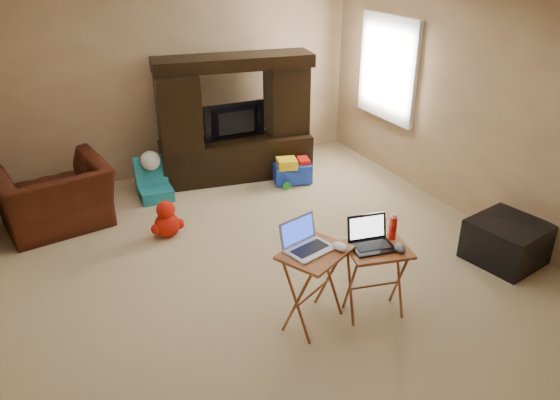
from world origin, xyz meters
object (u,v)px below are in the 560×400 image
television (237,123)px  water_bottle (393,228)px  entertainment_center (235,119)px  child_rocker (154,180)px  laptop_right (374,235)px  ottoman (507,241)px  mouse_right (400,248)px  laptop_left (310,238)px  tray_table_left (314,288)px  push_toy (293,170)px  recliner (55,197)px  plush_toy (167,219)px  mouse_left (340,247)px  tray_table_right (375,281)px

television → water_bottle: television is taller
television → entertainment_center: bearing=-88.9°
entertainment_center → water_bottle: entertainment_center is taller
child_rocker → laptop_right: (1.03, -3.06, 0.52)m
ottoman → mouse_right: 1.65m
laptop_left → mouse_right: 0.76m
television → tray_table_left: size_ratio=1.18×
push_toy → entertainment_center: bearing=152.1°
recliner → water_bottle: bearing=122.7°
entertainment_center → child_rocker: 1.30m
entertainment_center → recliner: 2.39m
recliner → mouse_right: 3.84m
laptop_right → water_bottle: bearing=24.7°
entertainment_center → tray_table_left: bearing=-91.5°
entertainment_center → push_toy: 1.00m
push_toy → tray_table_left: bearing=-100.0°
plush_toy → laptop_right: 2.46m
entertainment_center → laptop_right: (-0.13, -3.23, -0.04)m
television → plush_toy: 1.79m
television → mouse_left: bearing=83.2°
recliner → tray_table_right: (2.23, -2.89, -0.04)m
push_toy → laptop_right: bearing=-89.9°
recliner → mouse_right: bearing=120.0°
push_toy → mouse_left: 2.91m
tray_table_right → mouse_left: (-0.34, 0.05, 0.40)m
tray_table_left → mouse_left: mouse_left is taller
ottoman → laptop_left: 2.34m
laptop_left → laptop_right: 0.54m
tray_table_right → mouse_left: 0.53m
child_rocker → laptop_right: bearing=-68.2°
mouse_left → mouse_right: (0.47, -0.17, -0.05)m
push_toy → tray_table_right: 2.81m
tray_table_left → water_bottle: (0.73, -0.04, 0.41)m
television → child_rocker: size_ratio=1.58×
push_toy → tray_table_right: bearing=-89.0°
laptop_right → mouse_right: 0.24m
tray_table_right → water_bottle: water_bottle is taller
child_rocker → plush_toy: bearing=-94.8°
television → ottoman: television is taller
plush_toy → water_bottle: bearing=-55.3°
entertainment_center → laptop_left: (-0.65, -3.10, 0.01)m
entertainment_center → laptop_right: bearing=-82.5°
laptop_right → mouse_right: (0.17, -0.14, -0.09)m
water_bottle → laptop_left: bearing=174.4°
water_bottle → child_rocker: bearing=112.9°
recliner → laptop_right: 3.63m
tray_table_right → push_toy: bearing=89.5°
laptop_left → push_toy: bearing=50.1°
mouse_right → ottoman: bearing=8.2°
television → plush_toy: size_ratio=1.94×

